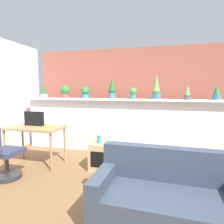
# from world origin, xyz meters

# --- Properties ---
(ground_plane) EXTENTS (12.00, 12.00, 0.00)m
(ground_plane) POSITION_xyz_m (0.00, 0.00, 0.00)
(ground_plane) COLOR brown
(divider_wall) EXTENTS (4.77, 0.16, 1.22)m
(divider_wall) POSITION_xyz_m (0.00, 2.00, 0.61)
(divider_wall) COLOR silver
(divider_wall) RESTS_ON ground
(plant_shelf) EXTENTS (4.77, 0.31, 0.04)m
(plant_shelf) POSITION_xyz_m (0.00, 1.96, 1.24)
(plant_shelf) COLOR silver
(plant_shelf) RESTS_ON divider_wall
(brick_wall_behind) EXTENTS (4.77, 0.10, 2.50)m
(brick_wall_behind) POSITION_xyz_m (0.00, 2.60, 1.25)
(brick_wall_behind) COLOR #9E5442
(brick_wall_behind) RESTS_ON ground
(potted_plant_0) EXTENTS (0.17, 0.17, 0.32)m
(potted_plant_0) POSITION_xyz_m (-1.98, 1.94, 1.42)
(potted_plant_0) COLOR silver
(potted_plant_0) RESTS_ON plant_shelf
(potted_plant_1) EXTENTS (0.23, 0.23, 0.31)m
(potted_plant_1) POSITION_xyz_m (-1.41, 1.99, 1.43)
(potted_plant_1) COLOR #B7474C
(potted_plant_1) RESTS_ON plant_shelf
(potted_plant_2) EXTENTS (0.21, 0.21, 0.28)m
(potted_plant_2) POSITION_xyz_m (-0.89, 1.98, 1.40)
(potted_plant_2) COLOR #386B84
(potted_plant_2) RESTS_ON plant_shelf
(potted_plant_3) EXTENTS (0.17, 0.17, 0.46)m
(potted_plant_3) POSITION_xyz_m (-0.23, 1.99, 1.48)
(potted_plant_3) COLOR #386B84
(potted_plant_3) RESTS_ON plant_shelf
(potted_plant_4) EXTENTS (0.16, 0.16, 0.25)m
(potted_plant_4) POSITION_xyz_m (0.27, 1.93, 1.40)
(potted_plant_4) COLOR #386B84
(potted_plant_4) RESTS_ON plant_shelf
(potted_plant_5) EXTENTS (0.19, 0.19, 0.53)m
(potted_plant_5) POSITION_xyz_m (0.77, 1.95, 1.48)
(potted_plant_5) COLOR #386B84
(potted_plant_5) RESTS_ON plant_shelf
(potted_plant_6) EXTENTS (0.13, 0.13, 0.31)m
(potted_plant_6) POSITION_xyz_m (1.39, 1.92, 1.40)
(potted_plant_6) COLOR #4C4C51
(potted_plant_6) RESTS_ON plant_shelf
(potted_plant_7) EXTENTS (0.16, 0.16, 0.32)m
(potted_plant_7) POSITION_xyz_m (1.96, 1.99, 1.40)
(potted_plant_7) COLOR #386B84
(potted_plant_7) RESTS_ON plant_shelf
(desk) EXTENTS (1.10, 0.60, 0.75)m
(desk) POSITION_xyz_m (-1.49, 0.86, 0.67)
(desk) COLOR #99754C
(desk) RESTS_ON ground
(tv_monitor) EXTENTS (0.43, 0.04, 0.29)m
(tv_monitor) POSITION_xyz_m (-1.56, 0.94, 0.89)
(tv_monitor) COLOR black
(tv_monitor) RESTS_ON desk
(office_chair) EXTENTS (0.51, 0.51, 0.91)m
(office_chair) POSITION_xyz_m (-1.58, 0.15, 0.39)
(office_chair) COLOR #262628
(office_chair) RESTS_ON ground
(side_cube_shelf) EXTENTS (0.40, 0.41, 0.50)m
(side_cube_shelf) POSITION_xyz_m (-0.16, 0.95, 0.25)
(side_cube_shelf) COLOR tan
(side_cube_shelf) RESTS_ON ground
(vase_on_shelf) EXTENTS (0.08, 0.08, 0.14)m
(vase_on_shelf) POSITION_xyz_m (-0.19, 0.92, 0.57)
(vase_on_shelf) COLOR teal
(vase_on_shelf) RESTS_ON side_cube_shelf
(book_on_desk) EXTENTS (0.17, 0.11, 0.04)m
(book_on_desk) POSITION_xyz_m (-1.17, 0.79, 0.77)
(book_on_desk) COLOR gold
(book_on_desk) RESTS_ON desk
(couch) EXTENTS (1.59, 0.82, 0.80)m
(couch) POSITION_xyz_m (0.98, -0.31, 0.28)
(couch) COLOR #333D4C
(couch) RESTS_ON ground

